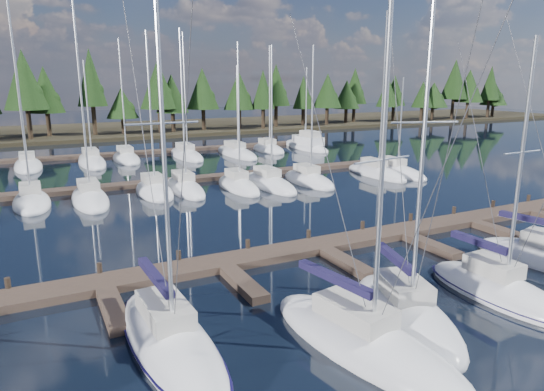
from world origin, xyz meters
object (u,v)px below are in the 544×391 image
front_sailboat_3 (406,314)px  motor_yacht_right (308,146)px  front_sailboat_1 (170,340)px  front_sailboat_4 (497,291)px  front_sailboat_2 (362,341)px  main_dock (323,249)px

front_sailboat_3 → motor_yacht_right: front_sailboat_3 is taller
front_sailboat_1 → front_sailboat_3: size_ratio=1.02×
front_sailboat_4 → motor_yacht_right: front_sailboat_4 is taller
front_sailboat_2 → front_sailboat_3: front_sailboat_3 is taller
main_dock → front_sailboat_1: front_sailboat_1 is taller
front_sailboat_2 → front_sailboat_3: (2.90, 0.92, 0.02)m
front_sailboat_3 → front_sailboat_4: 5.30m
front_sailboat_2 → front_sailboat_1: bearing=152.8°
main_dock → front_sailboat_1: (-10.55, -5.97, 0.09)m
front_sailboat_3 → motor_yacht_right: bearing=63.8°
front_sailboat_4 → front_sailboat_1: bearing=170.2°
main_dock → front_sailboat_1: 12.12m
main_dock → front_sailboat_2: size_ratio=3.39×
main_dock → front_sailboat_1: bearing=-150.5°
main_dock → front_sailboat_2: bearing=-114.5°
front_sailboat_2 → front_sailboat_4: (8.20, 0.76, 0.01)m
front_sailboat_1 → front_sailboat_2: front_sailboat_1 is taller
main_dock → front_sailboat_2: (-4.20, -9.23, 0.07)m
main_dock → front_sailboat_4: (4.00, -8.47, 0.08)m
front_sailboat_2 → front_sailboat_3: 3.04m
front_sailboat_1 → front_sailboat_3: front_sailboat_1 is taller
main_dock → front_sailboat_4: size_ratio=3.60×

